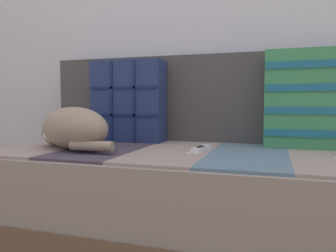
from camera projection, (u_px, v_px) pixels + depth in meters
couch at (212, 199)px, 1.34m from camera, size 1.86×0.82×0.40m
sofa_backrest at (225, 98)px, 1.63m from camera, size 1.82×0.14×0.43m
throw_pillow_quilted at (129, 101)px, 1.63m from camera, size 0.36×0.14×0.40m
throw_pillow_striped at (319, 99)px, 1.37m from camera, size 0.44×0.14×0.41m
sleeping_cat at (72, 129)px, 1.36m from camera, size 0.44×0.34×0.18m
game_remote_far at (201, 149)px, 1.29m from camera, size 0.07×0.20×0.02m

